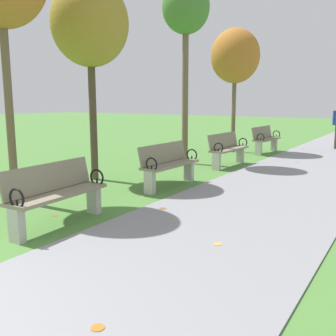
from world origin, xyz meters
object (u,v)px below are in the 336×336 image
at_px(tree_3, 90,25).
at_px(tree_5, 235,56).
at_px(park_bench_2, 56,193).
at_px(tree_4, 186,11).
at_px(park_bench_5, 266,139).
at_px(park_bench_3, 169,164).
at_px(park_bench_4, 228,149).

distance_m(tree_3, tree_5, 6.18).
xyz_separation_m(park_bench_2, tree_3, (-1.83, 2.75, 2.90)).
bearing_deg(tree_4, tree_3, -101.04).
distance_m(park_bench_5, tree_5, 2.96).
bearing_deg(park_bench_3, park_bench_5, 90.00).
distance_m(park_bench_3, tree_3, 3.44).
bearing_deg(tree_5, park_bench_5, 17.61).
bearing_deg(tree_4, park_bench_5, 70.01).
bearing_deg(park_bench_2, tree_3, 123.72).
xyz_separation_m(park_bench_3, tree_5, (-1.06, 5.86, 2.75)).
bearing_deg(tree_3, park_bench_2, -56.28).
xyz_separation_m(park_bench_4, tree_4, (-1.23, -0.20, 3.66)).
relative_size(park_bench_3, park_bench_5, 1.00).
relative_size(park_bench_2, tree_5, 0.39).
distance_m(park_bench_3, tree_4, 4.77).
xyz_separation_m(park_bench_5, tree_5, (-1.06, -0.34, 2.75)).
bearing_deg(tree_3, park_bench_3, 8.16).
bearing_deg(park_bench_4, park_bench_5, 90.00).
height_order(park_bench_4, park_bench_5, same).
height_order(park_bench_5, tree_5, tree_5).
bearing_deg(tree_4, park_bench_4, 9.02).
distance_m(park_bench_2, tree_3, 4.39).
bearing_deg(park_bench_4, tree_3, -119.28).
bearing_deg(park_bench_2, park_bench_5, 90.00).
bearing_deg(park_bench_2, tree_5, 96.80).
xyz_separation_m(park_bench_2, tree_4, (-1.23, 5.82, 3.66)).
bearing_deg(park_bench_4, tree_4, -170.98).
height_order(tree_4, tree_5, tree_4).
bearing_deg(tree_5, tree_4, -93.29).
xyz_separation_m(park_bench_4, park_bench_5, (-0.00, 3.19, 0.00)).
relative_size(park_bench_2, tree_4, 0.33).
distance_m(park_bench_3, park_bench_5, 6.20).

